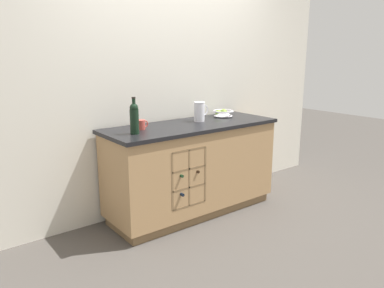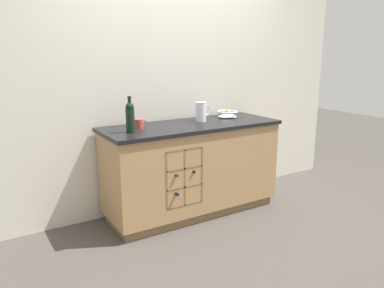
{
  "view_description": "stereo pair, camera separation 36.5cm",
  "coord_description": "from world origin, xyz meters",
  "px_view_note": "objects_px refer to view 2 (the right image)",
  "views": [
    {
      "loc": [
        -2.17,
        -2.81,
        1.58
      ],
      "look_at": [
        0.0,
        0.0,
        0.71
      ],
      "focal_mm": 35.0,
      "sensor_mm": 36.0,
      "label": 1
    },
    {
      "loc": [
        -1.87,
        -3.01,
        1.58
      ],
      "look_at": [
        0.0,
        0.0,
        0.71
      ],
      "focal_mm": 35.0,
      "sensor_mm": 36.0,
      "label": 2
    }
  ],
  "objects_px": {
    "fruit_bowl": "(227,113)",
    "white_pitcher": "(201,111)",
    "ceramic_mug": "(139,124)",
    "standing_wine_bottle": "(130,116)"
  },
  "relations": [
    {
      "from": "fruit_bowl",
      "to": "ceramic_mug",
      "type": "bearing_deg",
      "value": -176.81
    },
    {
      "from": "white_pitcher",
      "to": "ceramic_mug",
      "type": "xyz_separation_m",
      "value": [
        -0.67,
        0.0,
        -0.06
      ]
    },
    {
      "from": "fruit_bowl",
      "to": "white_pitcher",
      "type": "distance_m",
      "value": 0.38
    },
    {
      "from": "fruit_bowl",
      "to": "standing_wine_bottle",
      "type": "distance_m",
      "value": 1.2
    },
    {
      "from": "fruit_bowl",
      "to": "white_pitcher",
      "type": "xyz_separation_m",
      "value": [
        -0.37,
        -0.06,
        0.06
      ]
    },
    {
      "from": "fruit_bowl",
      "to": "standing_wine_bottle",
      "type": "relative_size",
      "value": 0.71
    },
    {
      "from": "white_pitcher",
      "to": "standing_wine_bottle",
      "type": "xyz_separation_m",
      "value": [
        -0.81,
        -0.13,
        0.04
      ]
    },
    {
      "from": "fruit_bowl",
      "to": "white_pitcher",
      "type": "bearing_deg",
      "value": -170.8
    },
    {
      "from": "standing_wine_bottle",
      "to": "ceramic_mug",
      "type": "bearing_deg",
      "value": 43.53
    },
    {
      "from": "standing_wine_bottle",
      "to": "fruit_bowl",
      "type": "bearing_deg",
      "value": 9.17
    }
  ]
}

